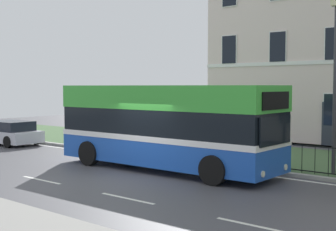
% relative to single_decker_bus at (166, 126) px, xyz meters
% --- Properties ---
extents(ground_plane, '(60.00, 56.00, 0.18)m').
position_rel_single_decker_bus_xyz_m(ground_plane, '(0.06, -1.03, -1.67)').
color(ground_plane, '#46454A').
extents(iron_verge_railing, '(13.03, 0.04, 0.97)m').
position_rel_single_decker_bus_xyz_m(iron_verge_railing, '(2.58, 2.08, -1.03)').
color(iron_verge_railing, black).
rests_on(iron_verge_railing, ground_plane).
extents(single_decker_bus, '(8.94, 2.69, 3.15)m').
position_rel_single_decker_bus_xyz_m(single_decker_bus, '(0.00, 0.00, 0.00)').
color(single_decker_bus, '#1C4DB4').
rests_on(single_decker_bus, ground_plane).
extents(parked_hatchback_01, '(4.01, 1.98, 1.26)m').
position_rel_single_decker_bus_xyz_m(parked_hatchback_01, '(-11.36, 0.48, -1.04)').
color(parked_hatchback_01, silver).
rests_on(parked_hatchback_01, ground_plane).
extents(street_lamp_post, '(0.36, 0.24, 6.05)m').
position_rel_single_decker_bus_xyz_m(street_lamp_post, '(5.36, 2.55, 1.97)').
color(street_lamp_post, '#333338').
rests_on(street_lamp_post, ground_plane).
extents(litter_bin, '(0.46, 0.46, 1.05)m').
position_rel_single_decker_bus_xyz_m(litter_bin, '(-2.50, 2.60, -1.01)').
color(litter_bin, '#4C4742').
rests_on(litter_bin, ground_plane).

